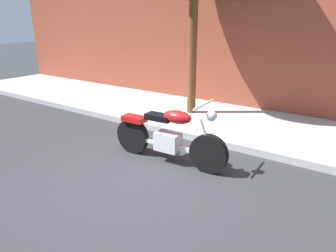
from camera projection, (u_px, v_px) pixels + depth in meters
ground_plane at (147, 176)px, 5.04m from camera, size 60.00×60.00×0.00m
sidewalk at (227, 122)px, 7.45m from camera, size 18.97×2.72×0.14m
motorcycle at (168, 137)px, 5.42m from camera, size 2.21×0.70×1.15m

